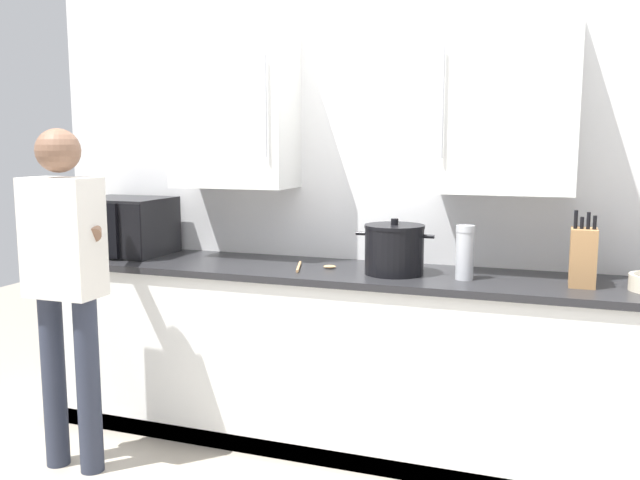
# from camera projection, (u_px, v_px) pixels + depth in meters

# --- Properties ---
(back_wall_tiled) EXTENTS (3.81, 0.44, 2.74)m
(back_wall_tiled) POSITION_uv_depth(u_px,v_px,m) (368.00, 160.00, 3.50)
(back_wall_tiled) COLOR white
(back_wall_tiled) RESTS_ON ground_plane
(counter_unit) EXTENTS (3.50, 0.60, 0.92)m
(counter_unit) POSITION_uv_depth(u_px,v_px,m) (351.00, 359.00, 3.37)
(counter_unit) COLOR white
(counter_unit) RESTS_ON ground_plane
(microwave_oven) EXTENTS (0.49, 0.43, 0.32)m
(microwave_oven) POSITION_uv_depth(u_px,v_px,m) (121.00, 226.00, 3.77)
(microwave_oven) COLOR black
(microwave_oven) RESTS_ON counter_unit
(stock_pot) EXTENTS (0.38, 0.29, 0.27)m
(stock_pot) POSITION_uv_depth(u_px,v_px,m) (394.00, 249.00, 3.19)
(stock_pot) COLOR black
(stock_pot) RESTS_ON counter_unit
(thermos_flask) EXTENTS (0.09, 0.09, 0.25)m
(thermos_flask) POSITION_uv_depth(u_px,v_px,m) (465.00, 252.00, 3.05)
(thermos_flask) COLOR #B7BABF
(thermos_flask) RESTS_ON counter_unit
(knife_block) EXTENTS (0.11, 0.15, 0.34)m
(knife_block) POSITION_uv_depth(u_px,v_px,m) (583.00, 257.00, 2.91)
(knife_block) COLOR #A37547
(knife_block) RESTS_ON counter_unit
(wooden_spoon) EXTENTS (0.23, 0.25, 0.02)m
(wooden_spoon) POSITION_uv_depth(u_px,v_px,m) (313.00, 267.00, 3.34)
(wooden_spoon) COLOR tan
(wooden_spoon) RESTS_ON counter_unit
(person_figure) EXTENTS (0.44, 0.53, 1.61)m
(person_figure) POSITION_uv_depth(u_px,v_px,m) (65.00, 270.00, 3.06)
(person_figure) COLOR #282D3D
(person_figure) RESTS_ON ground_plane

